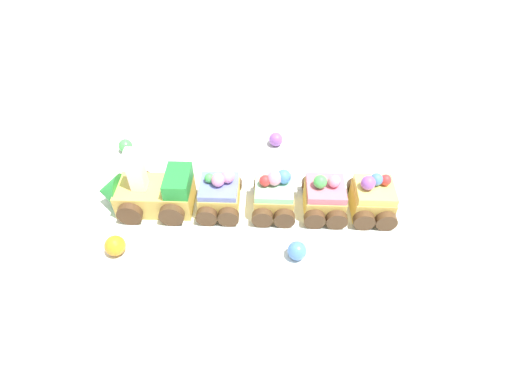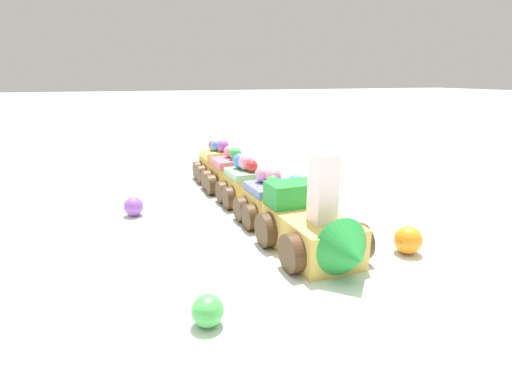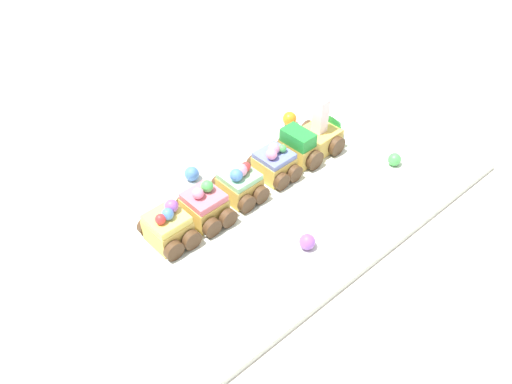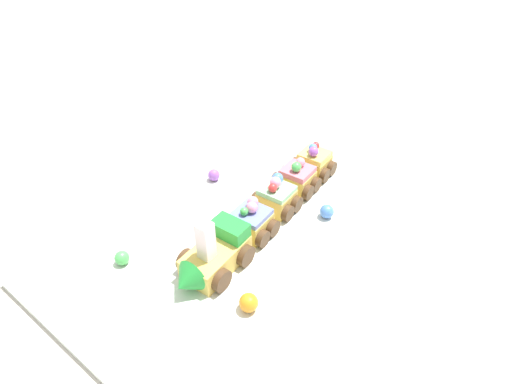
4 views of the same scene
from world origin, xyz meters
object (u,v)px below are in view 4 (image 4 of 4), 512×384
(cake_car_blueberry, at_px, (251,222))
(cake_car_strawberry, at_px, (297,179))
(gumball_blue, at_px, (327,211))
(cake_car_mint, at_px, (276,197))
(gumball_orange, at_px, (249,303))
(cake_train_locomotive, at_px, (212,258))
(gumball_purple, at_px, (214,175))
(cake_car_lemon, at_px, (314,162))
(gumball_green, at_px, (122,258))

(cake_car_blueberry, relative_size, cake_car_strawberry, 1.00)
(cake_car_strawberry, relative_size, gumball_blue, 3.17)
(cake_car_mint, bearing_deg, cake_car_strawberry, 179.54)
(cake_car_blueberry, distance_m, gumball_orange, 0.16)
(cake_train_locomotive, height_order, cake_car_blueberry, cake_train_locomotive)
(gumball_blue, bearing_deg, gumball_purple, -81.27)
(cake_car_mint, bearing_deg, gumball_purple, -91.30)
(cake_train_locomotive, xyz_separation_m, cake_car_lemon, (-0.32, -0.01, -0.00))
(cake_car_blueberry, distance_m, gumball_green, 0.21)
(cake_car_blueberry, distance_m, cake_car_mint, 0.08)
(cake_car_mint, height_order, gumball_blue, cake_car_mint)
(cake_car_blueberry, xyz_separation_m, cake_car_strawberry, (-0.15, -0.01, 0.00))
(cake_car_strawberry, distance_m, gumball_orange, 0.30)
(cake_train_locomotive, distance_m, cake_car_blueberry, 0.10)
(cake_car_mint, distance_m, cake_car_strawberry, 0.07)
(cake_train_locomotive, bearing_deg, cake_car_mint, -179.84)
(cake_car_blueberry, distance_m, gumball_blue, 0.14)
(cake_car_mint, bearing_deg, cake_car_blueberry, 0.20)
(cake_train_locomotive, xyz_separation_m, gumball_orange, (0.02, 0.09, -0.01))
(gumball_orange, bearing_deg, gumball_blue, -177.63)
(gumball_purple, distance_m, gumball_green, 0.26)
(cake_car_mint, height_order, gumball_purple, cake_car_mint)
(cake_car_strawberry, xyz_separation_m, cake_car_lemon, (-0.07, -0.00, 0.00))
(cake_car_blueberry, height_order, gumball_blue, cake_car_blueberry)
(cake_train_locomotive, xyz_separation_m, cake_car_strawberry, (-0.26, -0.01, -0.00))
(cake_car_mint, relative_size, gumball_purple, 3.32)
(cake_car_mint, relative_size, gumball_orange, 2.93)
(cake_car_strawberry, relative_size, gumball_orange, 2.93)
(cake_train_locomotive, relative_size, gumball_green, 5.96)
(cake_car_blueberry, bearing_deg, cake_train_locomotive, 0.13)
(cake_car_lemon, bearing_deg, gumball_blue, 38.36)
(cake_train_locomotive, bearing_deg, gumball_purple, -140.79)
(gumball_orange, bearing_deg, cake_car_mint, -154.93)
(cake_car_lemon, distance_m, gumball_purple, 0.21)
(gumball_purple, bearing_deg, cake_car_lemon, 134.38)
(cake_car_mint, xyz_separation_m, gumball_green, (0.26, -0.11, -0.01))
(gumball_purple, bearing_deg, cake_car_blueberry, 63.73)
(gumball_orange, xyz_separation_m, gumball_blue, (-0.24, -0.01, -0.00))
(cake_car_blueberry, xyz_separation_m, cake_car_mint, (-0.08, -0.00, 0.00))
(cake_train_locomotive, xyz_separation_m, cake_car_blueberry, (-0.10, -0.00, -0.00))
(gumball_orange, xyz_separation_m, gumball_purple, (-0.20, -0.25, -0.00))
(gumball_purple, bearing_deg, cake_car_strawberry, 116.63)
(gumball_green, bearing_deg, gumball_purple, -171.89)
(gumball_orange, distance_m, gumball_purple, 0.32)
(gumball_orange, xyz_separation_m, gumball_green, (0.05, -0.21, -0.00))
(cake_car_lemon, bearing_deg, gumball_orange, 14.12)
(cake_train_locomotive, bearing_deg, gumball_green, -60.62)
(cake_car_lemon, xyz_separation_m, gumball_orange, (0.35, 0.10, -0.01))
(cake_car_blueberry, relative_size, gumball_orange, 2.93)
(cake_car_strawberry, relative_size, cake_car_lemon, 1.00)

